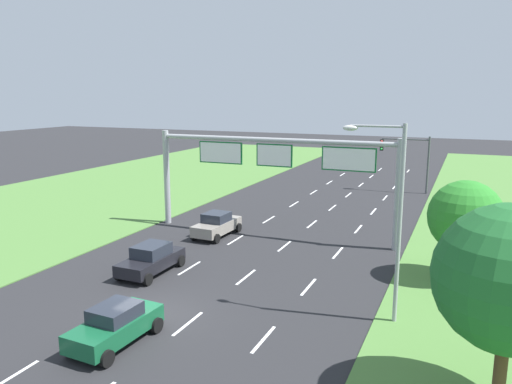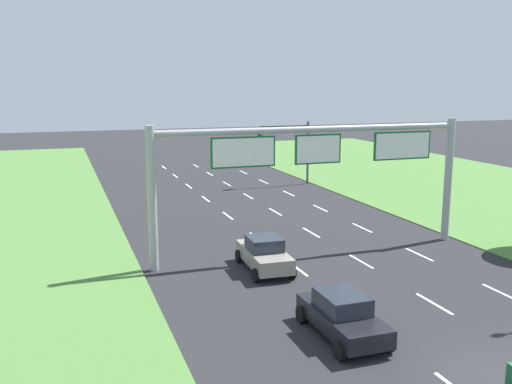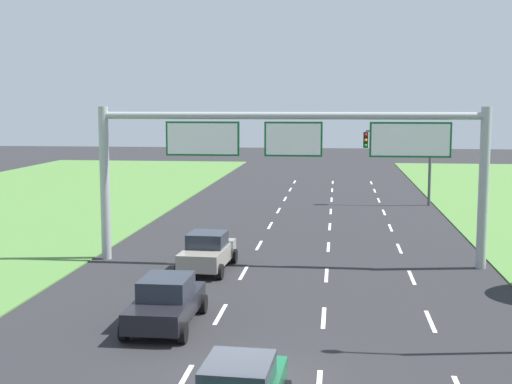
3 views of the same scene
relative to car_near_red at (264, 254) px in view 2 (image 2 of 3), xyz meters
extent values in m
plane|color=#262628|center=(3.36, -12.37, -0.81)|extent=(200.00, 200.00, 0.00)
cube|color=white|center=(1.61, -6.37, -0.80)|extent=(0.14, 2.40, 0.01)
cube|color=white|center=(1.61, -0.37, -0.80)|extent=(0.14, 2.40, 0.01)
cube|color=white|center=(1.61, 5.63, -0.80)|extent=(0.14, 2.40, 0.01)
cube|color=white|center=(1.61, 11.63, -0.80)|extent=(0.14, 2.40, 0.01)
cube|color=white|center=(1.61, 17.63, -0.80)|extent=(0.14, 2.40, 0.01)
cube|color=white|center=(1.61, 23.63, -0.80)|extent=(0.14, 2.40, 0.01)
cube|color=white|center=(1.61, 29.63, -0.80)|extent=(0.14, 2.40, 0.01)
cube|color=white|center=(1.61, 35.63, -0.80)|extent=(0.14, 2.40, 0.01)
cube|color=white|center=(5.11, -6.37, -0.80)|extent=(0.14, 2.40, 0.01)
cube|color=white|center=(5.11, -0.37, -0.80)|extent=(0.14, 2.40, 0.01)
cube|color=white|center=(5.11, 5.63, -0.80)|extent=(0.14, 2.40, 0.01)
cube|color=white|center=(5.11, 11.63, -0.80)|extent=(0.14, 2.40, 0.01)
cube|color=white|center=(5.11, 17.63, -0.80)|extent=(0.14, 2.40, 0.01)
cube|color=white|center=(5.11, 23.63, -0.80)|extent=(0.14, 2.40, 0.01)
cube|color=white|center=(5.11, 29.63, -0.80)|extent=(0.14, 2.40, 0.01)
cube|color=white|center=(5.11, 35.63, -0.80)|extent=(0.14, 2.40, 0.01)
cube|color=white|center=(8.61, -6.37, -0.80)|extent=(0.14, 2.40, 0.01)
cube|color=white|center=(8.61, -0.37, -0.80)|extent=(0.14, 2.40, 0.01)
cube|color=white|center=(8.61, 5.63, -0.80)|extent=(0.14, 2.40, 0.01)
cube|color=white|center=(8.61, 11.63, -0.80)|extent=(0.14, 2.40, 0.01)
cube|color=white|center=(8.61, 17.63, -0.80)|extent=(0.14, 2.40, 0.01)
cube|color=white|center=(8.61, 23.63, -0.80)|extent=(0.14, 2.40, 0.01)
cube|color=white|center=(8.61, 29.63, -0.80)|extent=(0.14, 2.40, 0.01)
cube|color=white|center=(8.61, 35.63, -0.80)|extent=(0.14, 2.40, 0.01)
cube|color=gray|center=(0.00, 0.01, -0.13)|extent=(1.89, 4.24, 0.71)
cube|color=#232833|center=(0.00, -0.02, 0.53)|extent=(1.61, 1.76, 0.62)
cylinder|color=black|center=(-0.80, 1.58, -0.49)|extent=(0.25, 0.65, 0.64)
cylinder|color=black|center=(0.94, 1.50, -0.49)|extent=(0.25, 0.65, 0.64)
cylinder|color=black|center=(-0.94, -1.49, -0.49)|extent=(0.25, 0.65, 0.64)
cylinder|color=black|center=(0.80, -1.57, -0.49)|extent=(0.25, 0.65, 0.64)
cube|color=black|center=(0.09, -7.85, -0.17)|extent=(1.79, 4.26, 0.65)
cube|color=#232833|center=(0.09, -7.78, 0.47)|extent=(1.51, 1.95, 0.63)
cylinder|color=black|center=(-0.81, -6.27, -0.49)|extent=(0.22, 0.64, 0.64)
cylinder|color=black|center=(1.00, -6.28, -0.49)|extent=(0.22, 0.64, 0.64)
cylinder|color=black|center=(-0.82, -9.42, -0.49)|extent=(0.22, 0.64, 0.64)
cylinder|color=black|center=(0.98, -9.43, -0.49)|extent=(0.22, 0.64, 0.64)
cylinder|color=#9EA0A5|center=(-5.04, 1.69, 2.69)|extent=(0.44, 0.44, 7.00)
cylinder|color=#9EA0A5|center=(11.76, 1.69, 2.69)|extent=(0.44, 0.44, 7.00)
cylinder|color=#9EA0A5|center=(3.36, 1.69, 5.79)|extent=(16.80, 0.32, 0.32)
cube|color=#0C5B28|center=(-0.49, 1.69, 4.77)|extent=(3.31, 0.12, 1.53)
cube|color=white|center=(-0.49, 1.63, 4.77)|extent=(3.15, 0.01, 1.37)
cube|color=#0C5B28|center=(3.56, 1.69, 4.77)|extent=(2.55, 0.12, 1.53)
cube|color=white|center=(3.56, 1.63, 4.77)|extent=(2.39, 0.01, 1.37)
cube|color=#0C5B28|center=(8.61, 1.69, 4.77)|extent=(3.48, 0.12, 1.53)
cube|color=white|center=(8.61, 1.63, 4.77)|extent=(3.32, 0.01, 1.37)
cylinder|color=#47494F|center=(11.97, 21.34, 1.99)|extent=(0.20, 0.20, 5.60)
cylinder|color=#47494F|center=(9.72, 21.34, 4.44)|extent=(4.50, 0.14, 0.14)
cube|color=black|center=(7.47, 21.34, 3.79)|extent=(0.32, 0.36, 1.10)
sphere|color=red|center=(7.47, 21.14, 4.16)|extent=(0.22, 0.22, 0.22)
sphere|color=orange|center=(7.47, 21.14, 3.79)|extent=(0.22, 0.22, 0.22)
sphere|color=green|center=(7.47, 21.14, 3.42)|extent=(0.22, 0.22, 0.22)
camera|label=1|loc=(15.61, -29.39, 8.84)|focal=35.00mm
camera|label=2|loc=(-9.13, -24.81, 8.11)|focal=40.00mm
camera|label=3|loc=(5.48, -29.60, 6.27)|focal=50.00mm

